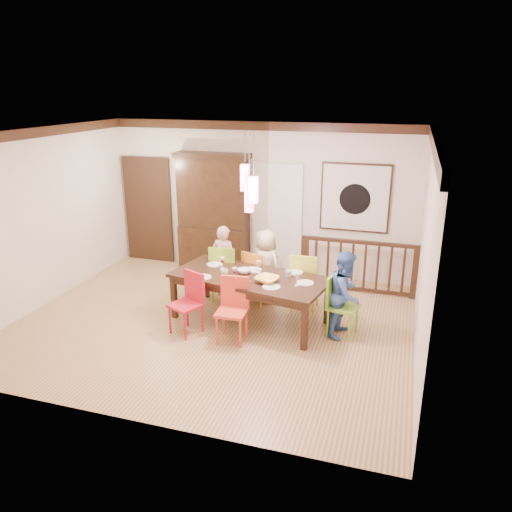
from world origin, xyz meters
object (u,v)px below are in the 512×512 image
(chair_far_left, at_px, (225,268))
(china_hutch, at_px, (214,213))
(person_far_left, at_px, (224,261))
(person_far_mid, at_px, (266,266))
(balustrade, at_px, (358,265))
(chair_end_right, at_px, (344,302))
(dining_table, at_px, (250,280))
(person_end_right, at_px, (346,294))

(chair_far_left, height_order, china_hutch, china_hutch)
(chair_far_left, height_order, person_far_left, person_far_left)
(chair_far_left, relative_size, person_far_mid, 0.78)
(balustrade, bearing_deg, person_far_left, -158.40)
(person_far_left, bearing_deg, chair_far_left, 127.54)
(china_hutch, relative_size, person_far_mid, 1.84)
(person_far_mid, bearing_deg, chair_end_right, 173.76)
(dining_table, relative_size, person_far_left, 1.99)
(chair_far_left, xyz_separation_m, balustrade, (2.14, 1.00, -0.07))
(chair_end_right, relative_size, china_hutch, 0.39)
(dining_table, bearing_deg, person_end_right, 9.59)
(chair_end_right, height_order, person_end_right, person_end_right)
(chair_end_right, distance_m, balustrade, 1.73)
(person_far_mid, xyz_separation_m, person_end_right, (1.46, -0.84, 0.01))
(china_hutch, height_order, person_end_right, china_hutch)
(person_far_left, height_order, person_end_right, person_end_right)
(china_hutch, bearing_deg, chair_end_right, -36.05)
(balustrade, relative_size, person_end_right, 1.60)
(chair_far_left, distance_m, china_hutch, 1.65)
(chair_end_right, bearing_deg, dining_table, 99.89)
(dining_table, height_order, chair_end_right, chair_end_right)
(chair_end_right, distance_m, person_far_left, 2.35)
(person_far_left, bearing_deg, person_end_right, 167.52)
(chair_far_left, distance_m, chair_end_right, 2.24)
(dining_table, xyz_separation_m, chair_far_left, (-0.66, 0.68, -0.11))
(dining_table, bearing_deg, person_far_left, 142.67)
(balustrade, xyz_separation_m, person_far_mid, (-1.47, -0.86, 0.13))
(china_hutch, distance_m, person_far_mid, 1.93)
(chair_far_left, bearing_deg, person_far_mid, -172.54)
(chair_far_left, xyz_separation_m, person_end_right, (2.13, -0.70, 0.08))
(dining_table, xyz_separation_m, person_far_mid, (0.02, 0.82, -0.04))
(chair_far_left, bearing_deg, china_hutch, -65.53)
(person_far_left, bearing_deg, chair_end_right, 166.75)
(dining_table, relative_size, china_hutch, 1.09)
(chair_end_right, relative_size, person_end_right, 0.71)
(dining_table, distance_m, person_end_right, 1.48)
(person_far_mid, bearing_deg, chair_far_left, 36.57)
(dining_table, bearing_deg, balustrade, 59.02)
(china_hutch, xyz_separation_m, person_far_left, (0.67, -1.23, -0.53))
(person_far_left, bearing_deg, china_hutch, -53.30)
(dining_table, height_order, person_far_mid, person_far_mid)
(dining_table, height_order, person_far_left, person_far_left)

